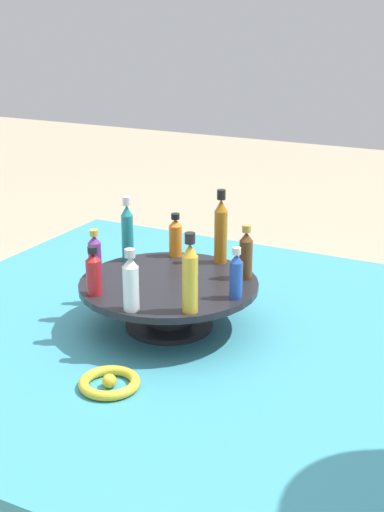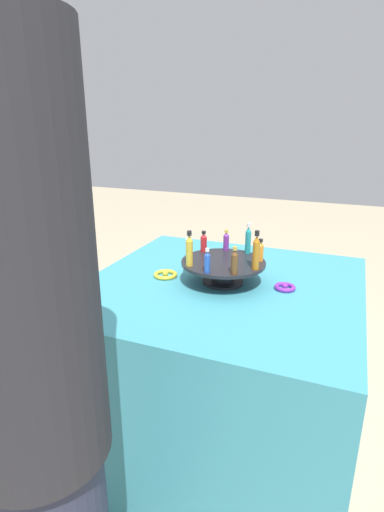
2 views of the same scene
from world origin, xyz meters
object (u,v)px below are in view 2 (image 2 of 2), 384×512
(bottle_amber, at_px, (256,252))
(ribbon_bow_gold, at_px, (165,275))
(bottle_teal, at_px, (248,240))
(bottle_gold, at_px, (189,250))
(bottle_brown, at_px, (235,262))
(bottle_red, at_px, (204,242))
(bottle_orange, at_px, (260,251))
(bottle_purple, at_px, (226,241))
(bottle_clear, at_px, (189,246))
(ribbon_bow_purple, at_px, (285,287))
(display_stand, at_px, (223,267))
(person_figure, at_px, (34,391))
(bottle_blue, at_px, (207,261))

(bottle_amber, height_order, ribbon_bow_gold, bottle_amber)
(bottle_amber, xyz_separation_m, bottle_teal, (0.07, -0.17, -0.01))
(bottle_gold, bearing_deg, ribbon_bow_gold, -27.66)
(bottle_brown, xyz_separation_m, bottle_teal, (0.01, -0.24, 0.01))
(bottle_red, height_order, bottle_gold, bottle_gold)
(bottle_orange, xyz_separation_m, bottle_purple, (0.16, -0.08, -0.00))
(bottle_gold, bearing_deg, bottle_red, -86.57)
(bottle_clear, distance_m, ribbon_bow_gold, 0.16)
(bottle_amber, distance_m, bottle_red, 0.28)
(bottle_orange, relative_size, ribbon_bow_purple, 1.10)
(bottle_clear, xyz_separation_m, bottle_gold, (-0.04, 0.09, 0.01))
(bottle_teal, distance_m, bottle_gold, 0.28)
(bottle_brown, relative_size, bottle_purple, 1.17)
(bottle_orange, height_order, ribbon_bow_purple, bottle_orange)
(bottle_brown, xyz_separation_m, bottle_red, (0.19, -0.20, -0.01))
(display_stand, distance_m, bottle_gold, 0.17)
(bottle_red, height_order, bottle_clear, bottle_clear)
(display_stand, xyz_separation_m, bottle_gold, (0.10, 0.10, 0.09))
(bottle_purple, distance_m, person_figure, 1.03)
(ribbon_bow_gold, bearing_deg, bottle_blue, 152.76)
(ribbon_bow_purple, height_order, person_figure, person_figure)
(ribbon_bow_purple, bearing_deg, display_stand, 6.19)
(bottle_purple, distance_m, ribbon_bow_gold, 0.29)
(bottle_amber, bearing_deg, bottle_red, -26.57)
(bottle_orange, distance_m, ribbon_bow_purple, 0.17)
(bottle_blue, height_order, bottle_clear, bottle_clear)
(bottle_red, height_order, ribbon_bow_gold, bottle_red)
(bottle_brown, xyz_separation_m, person_figure, (0.19, 0.77, -0.05))
(bottle_blue, distance_m, bottle_teal, 0.28)
(bottle_brown, xyz_separation_m, bottle_clear, (0.22, -0.11, 0.00))
(bottle_brown, height_order, bottle_clear, bottle_clear)
(bottle_gold, bearing_deg, bottle_blue, 153.43)
(bottle_clear, relative_size, person_figure, 0.06)
(bottle_teal, bearing_deg, bottle_orange, 133.43)
(bottle_amber, height_order, person_figure, person_figure)
(display_stand, xyz_separation_m, bottle_amber, (-0.14, 0.04, 0.09))
(bottle_purple, height_order, bottle_red, same)
(bottle_teal, bearing_deg, ribbon_bow_gold, 26.77)
(display_stand, height_order, bottle_gold, bottle_gold)
(bottle_blue, relative_size, person_figure, 0.05)
(bottle_orange, relative_size, bottle_purple, 1.00)
(bottle_purple, height_order, ribbon_bow_gold, bottle_purple)
(display_stand, distance_m, bottle_teal, 0.17)
(ribbon_bow_gold, bearing_deg, bottle_brown, 163.78)
(bottle_brown, relative_size, bottle_amber, 0.70)
(bottle_orange, height_order, bottle_red, same)
(bottle_gold, bearing_deg, display_stand, -136.57)
(bottle_amber, distance_m, person_figure, 0.89)
(bottle_gold, distance_m, person_figure, 0.80)
(bottle_blue, height_order, ribbon_bow_purple, bottle_blue)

